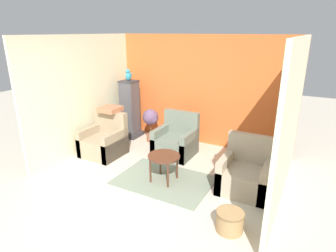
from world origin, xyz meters
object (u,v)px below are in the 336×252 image
armchair_middle (176,142)px  armchair_right (246,174)px  armchair_left (104,142)px  wicker_basket (230,221)px  potted_plant (150,120)px  coffee_table (164,158)px  parrot (128,75)px  birdcage (130,110)px

armchair_middle → armchair_right: bearing=-23.6°
armchair_left → wicker_basket: size_ratio=2.38×
armchair_right → armchair_middle: (-1.69, 0.74, 0.00)m
armchair_middle → armchair_left: bearing=-151.0°
potted_plant → wicker_basket: potted_plant is taller
armchair_right → armchair_middle: bearing=156.4°
armchair_left → coffee_table: bearing=-12.5°
armchair_right → potted_plant: armchair_right is taller
parrot → potted_plant: 1.20m
birdcage → potted_plant: (0.65, -0.07, -0.13)m
coffee_table → potted_plant: 1.96m
armchair_left → armchair_middle: same height
coffee_table → armchair_middle: bearing=106.7°
coffee_table → parrot: size_ratio=1.96×
potted_plant → birdcage: bearing=173.8°
armchair_middle → parrot: 2.05m
parrot → wicker_basket: size_ratio=0.76×
wicker_basket → coffee_table: bearing=152.7°
armchair_middle → birdcage: size_ratio=0.64×
armchair_middle → parrot: bearing=163.1°
coffee_table → birdcage: birdcage is taller
armchair_right → parrot: parrot is taller
coffee_table → armchair_left: bearing=167.5°
coffee_table → parrot: parrot is taller
armchair_left → armchair_middle: 1.56m
coffee_table → armchair_right: size_ratio=0.62×
wicker_basket → parrot: bearing=144.7°
armchair_middle → wicker_basket: 2.58m
armchair_middle → potted_plant: armchair_middle is taller
wicker_basket → birdcage: bearing=144.7°
coffee_table → armchair_middle: 1.20m
parrot → wicker_basket: (3.31, -2.34, -1.41)m
birdcage → armchair_right: bearing=-20.4°
coffee_table → armchair_middle: (-0.34, 1.14, -0.15)m
potted_plant → wicker_basket: (2.66, -2.27, -0.40)m
armchair_right → wicker_basket: 1.15m
parrot → potted_plant: bearing=-6.4°
armchair_left → armchair_right: bearing=0.3°
parrot → potted_plant: size_ratio=0.36×
armchair_middle → birdcage: bearing=163.2°
coffee_table → potted_plant: bearing=128.8°
birdcage → parrot: parrot is taller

